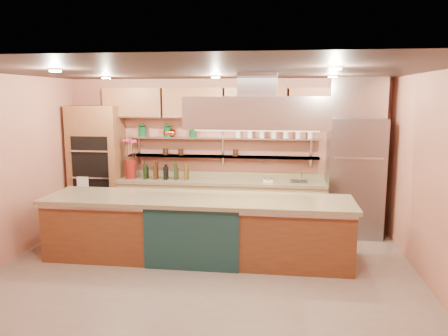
# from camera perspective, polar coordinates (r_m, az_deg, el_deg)

# --- Properties ---
(floor) EXTENTS (6.00, 5.00, 0.02)m
(floor) POSITION_cam_1_polar(r_m,az_deg,el_deg) (6.32, -2.68, -13.82)
(floor) COLOR gray
(floor) RESTS_ON ground
(ceiling) EXTENTS (6.00, 5.00, 0.02)m
(ceiling) POSITION_cam_1_polar(r_m,az_deg,el_deg) (5.82, -2.89, 12.53)
(ceiling) COLOR black
(ceiling) RESTS_ON wall_back
(wall_back) EXTENTS (6.00, 0.04, 2.80)m
(wall_back) POSITION_cam_1_polar(r_m,az_deg,el_deg) (8.35, 0.24, 1.96)
(wall_back) COLOR #B76F56
(wall_back) RESTS_ON floor
(wall_front) EXTENTS (6.00, 0.04, 2.80)m
(wall_front) POSITION_cam_1_polar(r_m,az_deg,el_deg) (3.55, -9.98, -8.49)
(wall_front) COLOR #B76F56
(wall_front) RESTS_ON floor
(wall_right) EXTENTS (0.04, 5.00, 2.80)m
(wall_right) POSITION_cam_1_polar(r_m,az_deg,el_deg) (6.14, 25.97, -1.70)
(wall_right) COLOR #B76F56
(wall_right) RESTS_ON floor
(oven_stack) EXTENTS (0.95, 0.64, 2.30)m
(oven_stack) POSITION_cam_1_polar(r_m,az_deg,el_deg) (8.73, -16.20, 0.26)
(oven_stack) COLOR brown
(oven_stack) RESTS_ON floor
(refrigerator) EXTENTS (0.95, 0.72, 2.10)m
(refrigerator) POSITION_cam_1_polar(r_m,az_deg,el_deg) (8.10, 16.65, -1.18)
(refrigerator) COLOR gray
(refrigerator) RESTS_ON floor
(back_counter) EXTENTS (3.84, 0.64, 0.93)m
(back_counter) POSITION_cam_1_polar(r_m,az_deg,el_deg) (8.24, -0.37, -4.76)
(back_counter) COLOR tan
(back_counter) RESTS_ON floor
(wall_shelf_lower) EXTENTS (3.60, 0.26, 0.03)m
(wall_shelf_lower) POSITION_cam_1_polar(r_m,az_deg,el_deg) (8.24, -0.22, 1.51)
(wall_shelf_lower) COLOR silver
(wall_shelf_lower) RESTS_ON wall_back
(wall_shelf_upper) EXTENTS (3.60, 0.26, 0.03)m
(wall_shelf_upper) POSITION_cam_1_polar(r_m,az_deg,el_deg) (8.20, -0.22, 3.93)
(wall_shelf_upper) COLOR silver
(wall_shelf_upper) RESTS_ON wall_back
(upper_cabinets) EXTENTS (4.60, 0.36, 0.55)m
(upper_cabinets) POSITION_cam_1_polar(r_m,az_deg,el_deg) (8.10, 0.08, 8.47)
(upper_cabinets) COLOR brown
(upper_cabinets) RESTS_ON wall_back
(range_hood) EXTENTS (2.00, 1.00, 0.45)m
(range_hood) POSITION_cam_1_polar(r_m,az_deg,el_deg) (6.35, 4.42, 7.29)
(range_hood) COLOR silver
(range_hood) RESTS_ON ceiling
(ceiling_downlights) EXTENTS (4.00, 2.80, 0.02)m
(ceiling_downlights) POSITION_cam_1_polar(r_m,az_deg,el_deg) (6.01, -2.54, 12.15)
(ceiling_downlights) COLOR #FFE5A5
(ceiling_downlights) RESTS_ON ceiling
(island) EXTENTS (4.59, 1.02, 0.96)m
(island) POSITION_cam_1_polar(r_m,az_deg,el_deg) (6.76, -3.49, -7.85)
(island) COLOR brown
(island) RESTS_ON floor
(flower_vase) EXTENTS (0.25, 0.25, 0.36)m
(flower_vase) POSITION_cam_1_polar(r_m,az_deg,el_deg) (8.47, -12.09, -0.14)
(flower_vase) COLOR maroon
(flower_vase) RESTS_ON back_counter
(oil_bottle_cluster) EXTENTS (0.94, 0.50, 0.29)m
(oil_bottle_cluster) POSITION_cam_1_polar(r_m,az_deg,el_deg) (8.27, -7.59, -0.47)
(oil_bottle_cluster) COLOR black
(oil_bottle_cluster) RESTS_ON back_counter
(kitchen_scale) EXTENTS (0.20, 0.16, 0.10)m
(kitchen_scale) POSITION_cam_1_polar(r_m,az_deg,el_deg) (8.01, 5.79, -1.45)
(kitchen_scale) COLOR silver
(kitchen_scale) RESTS_ON back_counter
(bar_faucet) EXTENTS (0.04, 0.04, 0.23)m
(bar_faucet) POSITION_cam_1_polar(r_m,az_deg,el_deg) (8.11, 10.12, -0.94)
(bar_faucet) COLOR silver
(bar_faucet) RESTS_ON back_counter
(copper_kettle) EXTENTS (0.20, 0.20, 0.15)m
(copper_kettle) POSITION_cam_1_polar(r_m,az_deg,el_deg) (8.37, -6.83, 4.58)
(copper_kettle) COLOR #D45930
(copper_kettle) RESTS_ON wall_shelf_upper
(green_canister) EXTENTS (0.18, 0.18, 0.17)m
(green_canister) POSITION_cam_1_polar(r_m,az_deg,el_deg) (8.28, -4.07, 4.67)
(green_canister) COLOR #0E421C
(green_canister) RESTS_ON wall_shelf_upper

